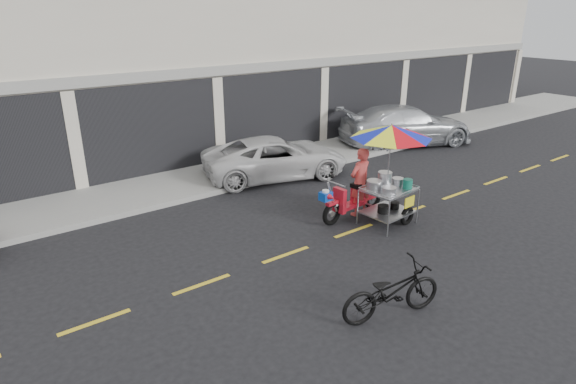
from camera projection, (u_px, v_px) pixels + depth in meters
ground at (354, 231)px, 11.45m from camera, size 90.00×90.00×0.00m
sidewalk at (236, 169)px, 15.55m from camera, size 45.00×3.00×0.15m
shophouse_block at (227, 27)px, 19.44m from camera, size 36.00×8.11×10.40m
centerline at (354, 231)px, 11.44m from camera, size 42.00×0.10×0.01m
white_pickup at (276, 157)px, 14.91m from camera, size 4.89×3.21×1.25m
silver_pickup at (406, 125)px, 18.44m from camera, size 5.59×3.73×1.50m
near_bicycle at (392, 291)px, 8.12m from camera, size 1.98×1.09×0.99m
food_vendor_rig at (379, 159)px, 11.52m from camera, size 2.60×2.06×2.50m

